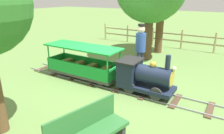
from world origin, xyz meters
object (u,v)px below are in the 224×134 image
at_px(passenger_car, 83,65).
at_px(park_bench, 89,134).
at_px(conductor_person, 140,46).
at_px(locomotive, 143,76).

distance_m(passenger_car, park_bench, 3.26).
height_order(conductor_person, park_bench, conductor_person).
xyz_separation_m(conductor_person, park_bench, (3.52, 0.75, -0.54)).
xyz_separation_m(locomotive, park_bench, (2.48, 0.19, -0.07)).
xyz_separation_m(passenger_car, conductor_person, (-1.04, 1.37, 0.53)).
relative_size(locomotive, conductor_person, 0.89).
bearing_deg(park_bench, locomotive, -175.67).
relative_size(locomotive, park_bench, 1.06).
height_order(locomotive, conductor_person, conductor_person).
bearing_deg(conductor_person, park_bench, 11.96).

